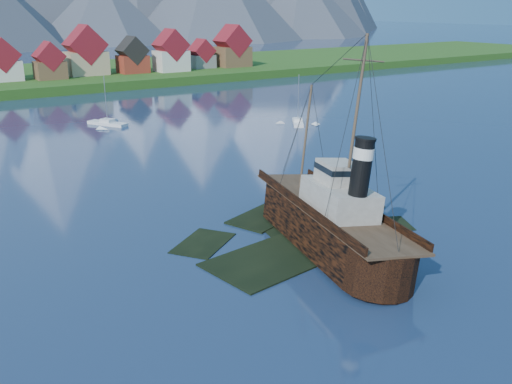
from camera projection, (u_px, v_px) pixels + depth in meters
ground at (295, 243)px, 66.93m from camera, size 1400.00×1400.00×0.00m
shoal at (296, 237)px, 69.67m from camera, size 31.71×21.24×1.14m
shore_bank at (2, 84)px, 201.23m from camera, size 600.00×80.00×3.20m
seawall at (28, 98)px, 171.21m from camera, size 600.00×2.50×2.00m
tugboat_wreck at (318, 217)px, 66.16m from camera, size 7.44×32.07×25.42m
sailboat_d at (298, 123)px, 133.64m from camera, size 6.81×8.53×12.04m
sailboat_e at (108, 124)px, 132.68m from camera, size 7.17×10.23×11.90m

